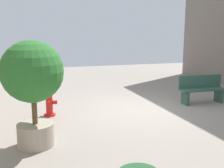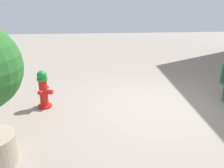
# 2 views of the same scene
# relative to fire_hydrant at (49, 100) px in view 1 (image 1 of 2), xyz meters

# --- Properties ---
(ground_plane) EXTENTS (23.40, 23.40, 0.00)m
(ground_plane) POSITION_rel_fire_hydrant_xyz_m (-2.75, 0.26, -0.46)
(ground_plane) COLOR gray
(fire_hydrant) EXTENTS (0.40, 0.43, 0.91)m
(fire_hydrant) POSITION_rel_fire_hydrant_xyz_m (0.00, 0.00, 0.00)
(fire_hydrant) COLOR red
(fire_hydrant) RESTS_ON ground_plane
(bench_near) EXTENTS (1.68, 0.50, 0.95)m
(bench_near) POSITION_rel_fire_hydrant_xyz_m (-5.13, 0.11, 0.04)
(bench_near) COLOR #33594C
(bench_near) RESTS_ON ground_plane
(planter_tree) EXTENTS (1.27, 1.27, 2.23)m
(planter_tree) POSITION_rel_fire_hydrant_xyz_m (0.46, 2.07, 0.97)
(planter_tree) COLOR tan
(planter_tree) RESTS_ON ground_plane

